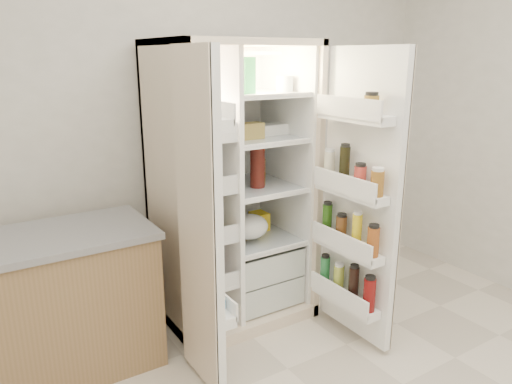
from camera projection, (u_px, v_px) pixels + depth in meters
wall_back at (194, 110)px, 3.27m from camera, size 4.00×0.02×2.70m
refrigerator at (231, 207)px, 3.20m from camera, size 0.93×0.70×1.80m
freezer_door at (200, 226)px, 2.40m from camera, size 0.15×0.40×1.72m
fridge_door at (358, 204)px, 2.84m from camera, size 0.17×0.58×1.72m
kitchen_counter at (51, 306)px, 2.61m from camera, size 1.11×0.59×0.81m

